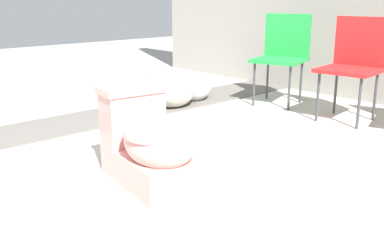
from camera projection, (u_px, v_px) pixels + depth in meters
name	position (u px, v px, depth m)	size (l,w,h in m)	color
ground_plane	(97.00, 187.00, 2.42)	(14.00, 14.00, 0.00)	#A8A59E
gravel_strip	(73.00, 123.00, 3.63)	(0.56, 8.00, 0.01)	#605B56
toilet	(151.00, 144.00, 2.44)	(0.67, 0.45, 0.52)	#E09E93
folding_chair_left	(283.00, 49.00, 4.23)	(0.55, 0.55, 0.83)	#1E8C38
folding_chair_middle	(355.00, 58.00, 3.65)	(0.49, 0.49, 0.83)	red
boulder_near	(195.00, 89.00, 4.40)	(0.37, 0.29, 0.23)	#B7B2AD
boulder_far	(171.00, 88.00, 4.12)	(0.48, 0.45, 0.35)	#ADA899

